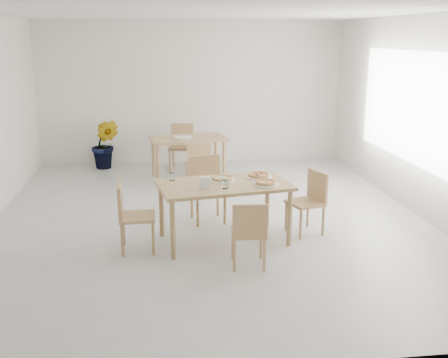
{
  "coord_description": "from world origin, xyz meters",
  "views": [
    {
      "loc": [
        -0.63,
        -6.98,
        2.49
      ],
      "look_at": [
        0.12,
        -0.85,
        0.81
      ],
      "focal_mm": 42.0,
      "sensor_mm": 36.0,
      "label": 1
    }
  ],
  "objects": [
    {
      "name": "tumbler_b",
      "position": [
        0.1,
        -1.07,
        0.8
      ],
      "size": [
        0.08,
        0.08,
        0.1
      ],
      "primitive_type": "cylinder",
      "color": "white",
      "rests_on": "main_table"
    },
    {
      "name": "main_table",
      "position": [
        0.12,
        -0.85,
        0.67
      ],
      "size": [
        1.71,
        1.14,
        0.75
      ],
      "rotation": [
        0.0,
        0.0,
        0.17
      ],
      "color": "tan",
      "rests_on": "ground"
    },
    {
      "name": "fork_b",
      "position": [
        0.31,
        -1.12,
        0.75
      ],
      "size": [
        0.07,
        0.19,
        0.01
      ],
      "primitive_type": "cube",
      "rotation": [
        0.0,
        0.0,
        0.29
      ],
      "color": "silver",
      "rests_on": "main_table"
    },
    {
      "name": "plate_empty",
      "position": [
        -0.25,
        2.24,
        0.76
      ],
      "size": [
        0.33,
        0.33,
        0.02
      ],
      "primitive_type": "cylinder",
      "color": "white",
      "rests_on": "second_table"
    },
    {
      "name": "plate_pepperoni",
      "position": [
        0.59,
        -0.61,
        0.76
      ],
      "size": [
        0.35,
        0.35,
        0.02
      ],
      "primitive_type": "cylinder",
      "color": "white",
      "rests_on": "main_table"
    },
    {
      "name": "second_table",
      "position": [
        -0.16,
        2.21,
        0.65
      ],
      "size": [
        1.4,
        0.92,
        0.75
      ],
      "rotation": [
        0.0,
        0.0,
        0.13
      ],
      "color": "tan",
      "rests_on": "ground"
    },
    {
      "name": "tumbler_a",
      "position": [
        -0.51,
        -0.63,
        0.8
      ],
      "size": [
        0.07,
        0.07,
        0.09
      ],
      "primitive_type": "cylinder",
      "color": "white",
      "rests_on": "main_table"
    },
    {
      "name": "room",
      "position": [
        2.98,
        0.3,
        1.5
      ],
      "size": [
        7.28,
        7.0,
        7.0
      ],
      "color": "beige",
      "rests_on": "ground"
    },
    {
      "name": "fork_a",
      "position": [
        -0.32,
        -1.06,
        0.75
      ],
      "size": [
        0.05,
        0.16,
        0.01
      ],
      "primitive_type": "cube",
      "rotation": [
        0.0,
        0.0,
        0.2
      ],
      "color": "silver",
      "rests_on": "main_table"
    },
    {
      "name": "plate_mushroom",
      "position": [
        0.11,
        -0.73,
        0.76
      ],
      "size": [
        0.33,
        0.33,
        0.02
      ],
      "primitive_type": "cylinder",
      "color": "white",
      "rests_on": "main_table"
    },
    {
      "name": "chair_back_s",
      "position": [
        -0.03,
        1.48,
        0.47
      ],
      "size": [
        0.41,
        0.41,
        0.8
      ],
      "rotation": [
        0.0,
        0.0,
        3.18
      ],
      "color": "tan",
      "rests_on": "ground"
    },
    {
      "name": "chair_north",
      "position": [
        -0.03,
        -0.02,
        0.52
      ],
      "size": [
        0.5,
        0.5,
        0.9
      ],
      "rotation": [
        0.0,
        0.0,
        0.14
      ],
      "color": "tan",
      "rests_on": "ground"
    },
    {
      "name": "pizza_mushroom",
      "position": [
        0.11,
        -0.73,
        0.78
      ],
      "size": [
        0.35,
        0.35,
        0.03
      ],
      "rotation": [
        0.0,
        0.0,
        -0.39
      ],
      "color": "tan",
      "rests_on": "plate_mushroom"
    },
    {
      "name": "plate_margherita",
      "position": [
        0.61,
        -0.98,
        0.76
      ],
      "size": [
        0.31,
        0.31,
        0.02
      ],
      "primitive_type": "cylinder",
      "color": "white",
      "rests_on": "main_table"
    },
    {
      "name": "pizza_pepperoni",
      "position": [
        0.59,
        -0.61,
        0.78
      ],
      "size": [
        0.33,
        0.33,
        0.03
      ],
      "rotation": [
        0.0,
        0.0,
        0.21
      ],
      "color": "tan",
      "rests_on": "plate_pepperoni"
    },
    {
      "name": "chair_west",
      "position": [
        -1.02,
        -1.03,
        0.49
      ],
      "size": [
        0.42,
        0.42,
        0.84
      ],
      "rotation": [
        0.0,
        0.0,
        1.59
      ],
      "color": "tan",
      "rests_on": "ground"
    },
    {
      "name": "chair_east",
      "position": [
        1.26,
        -0.68,
        0.47
      ],
      "size": [
        0.51,
        0.51,
        0.81
      ],
      "rotation": [
        0.0,
        0.0,
        -1.24
      ],
      "color": "tan",
      "rests_on": "ground"
    },
    {
      "name": "chair_south",
      "position": [
        0.29,
        -1.68,
        0.45
      ],
      "size": [
        0.41,
        0.41,
        0.77
      ],
      "rotation": [
        0.0,
        0.0,
        3.06
      ],
      "color": "tan",
      "rests_on": "ground"
    },
    {
      "name": "potted_plant",
      "position": [
        -1.71,
        3.15,
        0.48
      ],
      "size": [
        0.58,
        0.49,
        0.96
      ],
      "primitive_type": "imported",
      "rotation": [
        0.0,
        0.0,
        -0.13
      ],
      "color": "#326C20",
      "rests_on": "ground"
    },
    {
      "name": "pizza_margherita",
      "position": [
        0.61,
        -0.98,
        0.78
      ],
      "size": [
        0.26,
        0.26,
        0.03
      ],
      "rotation": [
        0.0,
        0.0,
        -0.04
      ],
      "color": "tan",
      "rests_on": "plate_margherita"
    },
    {
      "name": "napkin_holder",
      "position": [
        -0.14,
        -1.04,
        0.82
      ],
      "size": [
        0.13,
        0.07,
        0.15
      ],
      "rotation": [
        0.0,
        0.0,
        0.03
      ],
      "color": "silver",
      "rests_on": "main_table"
    },
    {
      "name": "chair_back_n",
      "position": [
        -0.24,
        2.89,
        0.51
      ],
      "size": [
        0.51,
        0.51,
        0.88
      ],
      "rotation": [
        0.0,
        0.0,
        -0.2
      ],
      "color": "tan",
      "rests_on": "ground"
    }
  ]
}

